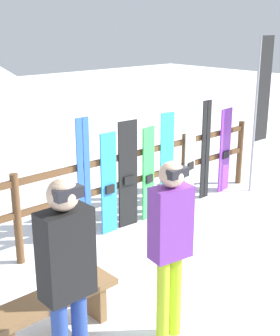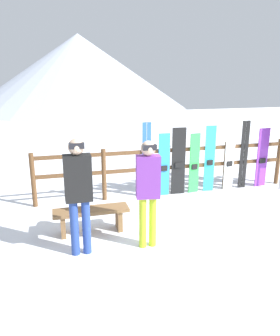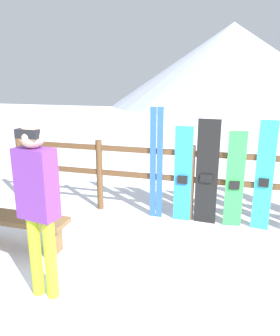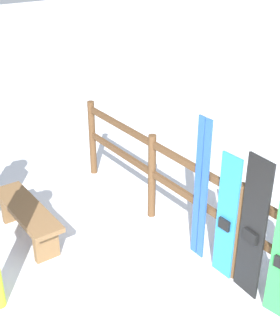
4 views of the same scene
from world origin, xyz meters
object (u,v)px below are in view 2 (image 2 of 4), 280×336
object	(u,v)px
snowboard_cyan	(210,159)
snowboard_white	(229,161)
snowboard_blue	(164,165)
bench	(91,215)
person_purple	(148,185)
ski_pair_black	(244,155)
snowboard_green	(194,164)
snowboard_purple	(262,158)
person_black	(78,188)
snowboard_black_stripe	(178,162)
ski_pair_blue	(147,161)

from	to	relation	value
snowboard_cyan	snowboard_white	distance (m)	0.53
snowboard_blue	snowboard_white	distance (m)	1.65
bench	person_purple	xyz separation A→B (m)	(0.81, -0.72, 0.71)
bench	snowboard_cyan	world-z (taller)	snowboard_cyan
bench	person_purple	bearing A→B (deg)	-41.48
snowboard_cyan	ski_pair_black	xyz separation A→B (m)	(0.91, 0.00, 0.04)
snowboard_cyan	ski_pair_black	bearing A→B (deg)	0.21
snowboard_blue	snowboard_green	distance (m)	0.75
snowboard_purple	snowboard_cyan	bearing A→B (deg)	180.00
bench	snowboard_green	bearing A→B (deg)	29.37
person_black	snowboard_cyan	bearing A→B (deg)	33.51
bench	snowboard_purple	bearing A→B (deg)	18.31
snowboard_cyan	ski_pair_black	size ratio (longest dim) A/B	0.95
bench	snowboard_green	xyz separation A→B (m)	(2.58, 1.45, 0.37)
person_purple	snowboard_white	bearing A→B (deg)	39.08
snowboard_black_stripe	snowboard_green	bearing A→B (deg)	-0.02
ski_pair_blue	snowboard_blue	world-z (taller)	ski_pair_blue
person_purple	snowboard_blue	bearing A→B (deg)	64.80
snowboard_blue	snowboard_cyan	size ratio (longest dim) A/B	0.92
snowboard_green	snowboard_white	distance (m)	0.91
bench	snowboard_white	distance (m)	3.80
bench	snowboard_green	distance (m)	2.99
snowboard_green	person_black	bearing A→B (deg)	-143.04
snowboard_black_stripe	snowboard_purple	size ratio (longest dim) A/B	1.07
person_black	snowboard_blue	xyz separation A→B (m)	(2.08, 2.13, -0.36)
snowboard_green	snowboard_purple	distance (m)	1.81
snowboard_blue	snowboard_white	world-z (taller)	snowboard_blue
ski_pair_blue	snowboard_blue	distance (m)	0.43
bench	snowboard_black_stripe	distance (m)	2.66
ski_pair_black	snowboard_white	bearing A→B (deg)	-179.48
snowboard_cyan	person_purple	bearing A→B (deg)	-134.74
snowboard_purple	bench	bearing A→B (deg)	-161.69
ski_pair_blue	snowboard_purple	xyz separation A→B (m)	(2.96, -0.00, -0.13)
bench	snowboard_black_stripe	world-z (taller)	snowboard_black_stripe
snowboard_green	snowboard_purple	xyz separation A→B (m)	(1.81, 0.00, 0.02)
snowboard_purple	snowboard_white	bearing A→B (deg)	-180.00
ski_pair_blue	snowboard_green	bearing A→B (deg)	-0.17
snowboard_cyan	ski_pair_blue	bearing A→B (deg)	179.88
ski_pair_black	snowboard_black_stripe	bearing A→B (deg)	-179.89
snowboard_green	snowboard_purple	world-z (taller)	snowboard_purple
ski_pair_black	bench	bearing A→B (deg)	-159.40
person_purple	snowboard_white	xyz separation A→B (m)	(2.68, 2.17, -0.33)
person_purple	snowboard_cyan	bearing A→B (deg)	45.26
person_purple	snowboard_purple	bearing A→B (deg)	31.28
person_purple	snowboard_blue	size ratio (longest dim) A/B	1.20
person_purple	snowboard_white	size ratio (longest dim) A/B	1.21
ski_pair_black	snowboard_purple	bearing A→B (deg)	-0.38
bench	snowboard_blue	bearing A→B (deg)	38.34
snowboard_cyan	snowboard_purple	size ratio (longest dim) A/B	1.08
snowboard_green	snowboard_cyan	size ratio (longest dim) A/B	0.90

